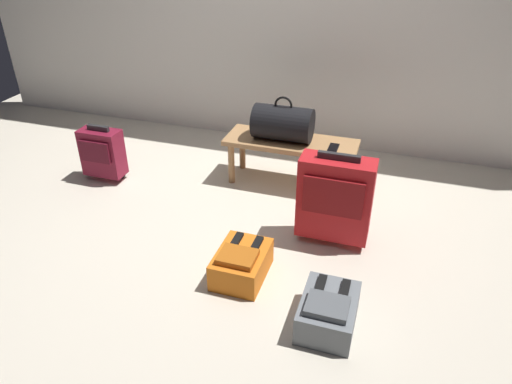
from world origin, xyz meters
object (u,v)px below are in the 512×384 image
(backpack_orange, at_px, (241,263))
(suitcase_upright_red, at_px, (335,198))
(cell_phone, at_px, (333,148))
(bench, at_px, (291,147))
(backpack_grey, at_px, (328,311))
(duffel_bag_black, at_px, (283,123))
(suitcase_small_burgundy, at_px, (102,152))

(backpack_orange, bearing_deg, suitcase_upright_red, 49.43)
(backpack_orange, bearing_deg, cell_phone, 74.36)
(bench, distance_m, backpack_grey, 1.52)
(cell_phone, xyz_separation_m, backpack_grey, (0.24, -1.36, -0.28))
(suitcase_upright_red, bearing_deg, duffel_bag_black, 128.28)
(duffel_bag_black, bearing_deg, bench, 0.00)
(cell_phone, height_order, suitcase_small_burgundy, suitcase_small_burgundy)
(suitcase_upright_red, relative_size, suitcase_small_burgundy, 1.37)
(suitcase_small_burgundy, height_order, backpack_orange, suitcase_small_burgundy)
(duffel_bag_black, relative_size, cell_phone, 3.06)
(cell_phone, bearing_deg, bench, 173.68)
(bench, relative_size, backpack_orange, 2.63)
(suitcase_small_burgundy, bearing_deg, suitcase_upright_red, -7.97)
(bench, height_order, cell_phone, cell_phone)
(cell_phone, bearing_deg, suitcase_small_burgundy, -168.34)
(bench, xyz_separation_m, backpack_orange, (0.01, -1.17, -0.22))
(cell_phone, bearing_deg, backpack_grey, -80.20)
(bench, bearing_deg, duffel_bag_black, 180.00)
(duffel_bag_black, height_order, cell_phone, duffel_bag_black)
(suitcase_upright_red, bearing_deg, backpack_orange, -130.57)
(bench, distance_m, duffel_bag_black, 0.20)
(suitcase_upright_red, bearing_deg, cell_phone, 101.11)
(backpack_orange, bearing_deg, duffel_bag_black, 93.88)
(duffel_bag_black, height_order, suitcase_upright_red, duffel_bag_black)
(suitcase_upright_red, distance_m, backpack_grey, 0.78)
(suitcase_upright_red, distance_m, backpack_orange, 0.71)
(duffel_bag_black, height_order, backpack_grey, duffel_bag_black)
(suitcase_upright_red, height_order, suitcase_small_burgundy, suitcase_upright_red)
(bench, distance_m, suitcase_upright_red, 0.80)
(duffel_bag_black, xyz_separation_m, suitcase_small_burgundy, (-1.35, -0.40, -0.26))
(bench, height_order, suitcase_small_burgundy, suitcase_small_burgundy)
(bench, distance_m, cell_phone, 0.33)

